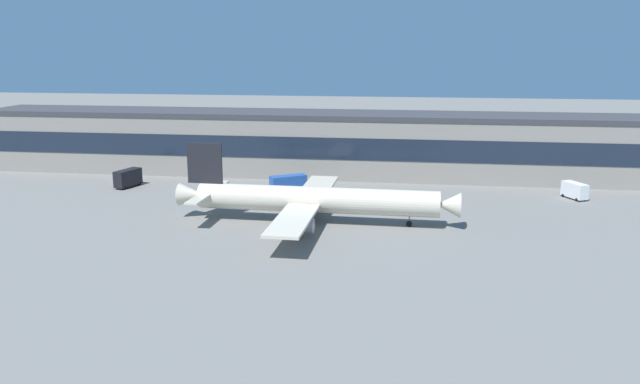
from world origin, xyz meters
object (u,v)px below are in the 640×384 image
at_px(stair_truck, 575,190).
at_px(fuel_truck, 289,182).
at_px(airliner, 312,200).
at_px(catering_truck, 128,177).

bearing_deg(stair_truck, fuel_truck, -179.98).
distance_m(airliner, fuel_truck, 28.17).
relative_size(fuel_truck, stair_truck, 1.33).
relative_size(catering_truck, fuel_truck, 0.89).
bearing_deg(stair_truck, catering_truck, -178.53).
bearing_deg(catering_truck, fuel_truck, 3.89).
relative_size(airliner, catering_truck, 7.01).
bearing_deg(fuel_truck, airliner, -70.05).
relative_size(airliner, fuel_truck, 6.25).
distance_m(airliner, stair_truck, 59.96).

